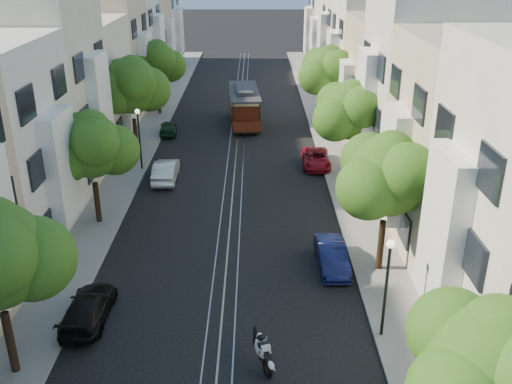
{
  "coord_description": "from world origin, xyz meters",
  "views": [
    {
      "loc": [
        1.35,
        -14.19,
        14.08
      ],
      "look_at": [
        1.43,
        13.18,
        2.2
      ],
      "focal_mm": 40.0,
      "sensor_mm": 36.0,
      "label": 1
    }
  ],
  "objects_px": {
    "tree_e_d": "(329,72)",
    "tree_w_c": "(132,87)",
    "parked_car_e_far": "(316,159)",
    "tree_w_b": "(92,147)",
    "lamp_east": "(388,274)",
    "lamp_west": "(139,130)",
    "parked_car_w_mid": "(166,171)",
    "cable_car": "(244,104)",
    "parked_car_w_near": "(88,308)",
    "tree_e_b": "(389,177)",
    "tree_e_c": "(350,112)",
    "sportbike_rider": "(262,349)",
    "tree_w_d": "(157,63)",
    "parked_car_e_mid": "(332,256)",
    "tree_e_a": "(493,371)",
    "parked_car_w_far": "(168,128)"
  },
  "relations": [
    {
      "from": "tree_e_b",
      "to": "sportbike_rider",
      "type": "relative_size",
      "value": 3.49
    },
    {
      "from": "tree_w_d",
      "to": "sportbike_rider",
      "type": "relative_size",
      "value": 3.41
    },
    {
      "from": "lamp_west",
      "to": "lamp_east",
      "type": "bearing_deg",
      "value": -55.01
    },
    {
      "from": "tree_e_b",
      "to": "tree_w_c",
      "type": "xyz_separation_m",
      "value": [
        -14.4,
        16.0,
        0.34
      ]
    },
    {
      "from": "tree_e_c",
      "to": "tree_e_b",
      "type": "bearing_deg",
      "value": -90.0
    },
    {
      "from": "cable_car",
      "to": "parked_car_w_near",
      "type": "relative_size",
      "value": 1.91
    },
    {
      "from": "parked_car_w_mid",
      "to": "tree_w_c",
      "type": "bearing_deg",
      "value": -61.16
    },
    {
      "from": "tree_e_d",
      "to": "lamp_east",
      "type": "relative_size",
      "value": 1.65
    },
    {
      "from": "parked_car_e_far",
      "to": "tree_w_b",
      "type": "bearing_deg",
      "value": -143.89
    },
    {
      "from": "tree_e_a",
      "to": "tree_w_d",
      "type": "bearing_deg",
      "value": 110.27
    },
    {
      "from": "tree_e_d",
      "to": "tree_w_b",
      "type": "distance_m",
      "value": 22.28
    },
    {
      "from": "tree_w_b",
      "to": "tree_w_d",
      "type": "height_order",
      "value": "tree_w_d"
    },
    {
      "from": "parked_car_w_mid",
      "to": "tree_w_d",
      "type": "bearing_deg",
      "value": -81.3
    },
    {
      "from": "cable_car",
      "to": "parked_car_e_mid",
      "type": "distance_m",
      "value": 24.24
    },
    {
      "from": "tree_e_a",
      "to": "tree_e_d",
      "type": "relative_size",
      "value": 0.92
    },
    {
      "from": "lamp_east",
      "to": "lamp_west",
      "type": "relative_size",
      "value": 1.0
    },
    {
      "from": "tree_w_c",
      "to": "parked_car_e_mid",
      "type": "height_order",
      "value": "tree_w_c"
    },
    {
      "from": "tree_w_d",
      "to": "parked_car_e_far",
      "type": "relative_size",
      "value": 1.62
    },
    {
      "from": "tree_e_d",
      "to": "tree_w_d",
      "type": "bearing_deg",
      "value": 160.85
    },
    {
      "from": "lamp_east",
      "to": "sportbike_rider",
      "type": "xyz_separation_m",
      "value": [
        -4.69,
        -1.67,
        -2.11
      ]
    },
    {
      "from": "parked_car_e_mid",
      "to": "parked_car_w_near",
      "type": "distance_m",
      "value": 11.18
    },
    {
      "from": "tree_w_d",
      "to": "cable_car",
      "type": "bearing_deg",
      "value": -21.14
    },
    {
      "from": "tree_w_d",
      "to": "lamp_west",
      "type": "distance_m",
      "value": 14.11
    },
    {
      "from": "tree_e_d",
      "to": "parked_car_w_near",
      "type": "relative_size",
      "value": 1.69
    },
    {
      "from": "tree_w_b",
      "to": "parked_car_e_far",
      "type": "bearing_deg",
      "value": 34.55
    },
    {
      "from": "lamp_east",
      "to": "lamp_west",
      "type": "distance_m",
      "value": 21.97
    },
    {
      "from": "tree_w_d",
      "to": "parked_car_w_mid",
      "type": "bearing_deg",
      "value": -80.13
    },
    {
      "from": "tree_e_b",
      "to": "cable_car",
      "type": "height_order",
      "value": "tree_e_b"
    },
    {
      "from": "cable_car",
      "to": "tree_e_b",
      "type": "bearing_deg",
      "value": -78.2
    },
    {
      "from": "lamp_west",
      "to": "parked_car_e_mid",
      "type": "distance_m",
      "value": 17.2
    },
    {
      "from": "tree_e_b",
      "to": "parked_car_w_far",
      "type": "relative_size",
      "value": 2.03
    },
    {
      "from": "parked_car_e_mid",
      "to": "tree_w_c",
      "type": "bearing_deg",
      "value": 125.92
    },
    {
      "from": "tree_e_a",
      "to": "cable_car",
      "type": "height_order",
      "value": "tree_e_a"
    },
    {
      "from": "tree_w_d",
      "to": "parked_car_w_far",
      "type": "distance_m",
      "value": 7.36
    },
    {
      "from": "tree_w_b",
      "to": "tree_w_d",
      "type": "bearing_deg",
      "value": 90.0
    },
    {
      "from": "parked_car_w_mid",
      "to": "sportbike_rider",
      "type": "bearing_deg",
      "value": 107.4
    },
    {
      "from": "lamp_east",
      "to": "sportbike_rider",
      "type": "bearing_deg",
      "value": -160.43
    },
    {
      "from": "lamp_west",
      "to": "parked_car_e_far",
      "type": "distance_m",
      "value": 12.14
    },
    {
      "from": "tree_e_a",
      "to": "tree_e_d",
      "type": "bearing_deg",
      "value": 90.0
    },
    {
      "from": "cable_car",
      "to": "tree_e_a",
      "type": "bearing_deg",
      "value": -83.28
    },
    {
      "from": "lamp_east",
      "to": "cable_car",
      "type": "bearing_deg",
      "value": 101.3
    },
    {
      "from": "tree_e_a",
      "to": "tree_w_b",
      "type": "height_order",
      "value": "same"
    },
    {
      "from": "tree_e_a",
      "to": "parked_car_w_far",
      "type": "distance_m",
      "value": 35.66
    },
    {
      "from": "tree_e_b",
      "to": "tree_e_c",
      "type": "relative_size",
      "value": 1.03
    },
    {
      "from": "tree_e_c",
      "to": "lamp_east",
      "type": "xyz_separation_m",
      "value": [
        -0.96,
        -15.98,
        -1.75
      ]
    },
    {
      "from": "tree_e_d",
      "to": "tree_w_c",
      "type": "xyz_separation_m",
      "value": [
        -14.4,
        -6.0,
        0.2
      ]
    },
    {
      "from": "tree_e_c",
      "to": "parked_car_e_mid",
      "type": "xyz_separation_m",
      "value": [
        -2.26,
        -10.75,
        -3.98
      ]
    },
    {
      "from": "lamp_east",
      "to": "parked_car_w_far",
      "type": "xyz_separation_m",
      "value": [
        -11.9,
        26.02,
        -2.28
      ]
    },
    {
      "from": "sportbike_rider",
      "to": "cable_car",
      "type": "height_order",
      "value": "cable_car"
    },
    {
      "from": "parked_car_e_mid",
      "to": "tree_e_a",
      "type": "bearing_deg",
      "value": -81.21
    }
  ]
}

